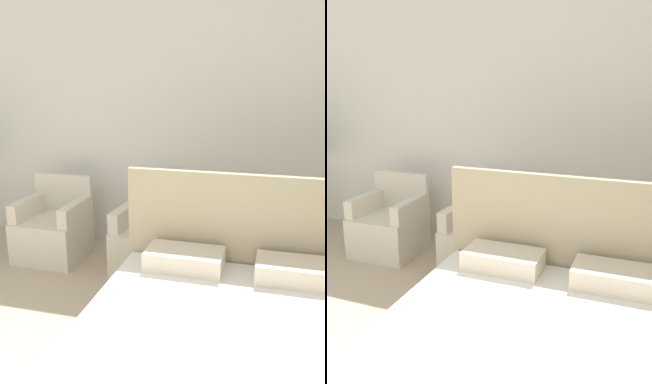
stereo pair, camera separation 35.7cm
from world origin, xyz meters
TOP-DOWN VIEW (x-y plane):
  - wall_back at (0.00, 3.51)m, footprint 10.00×0.06m
  - bed at (1.23, 1.34)m, footprint 1.78×2.04m
  - armchair_near_window_left at (-0.70, 2.85)m, footprint 0.63×0.62m
  - armchair_near_window_right at (0.34, 2.85)m, footprint 0.66×0.66m

SIDE VIEW (x-z plane):
  - bed at x=1.23m, z-range -0.31..0.81m
  - armchair_near_window_left at x=-0.70m, z-range -0.13..0.67m
  - armchair_near_window_right at x=0.34m, z-range -0.13..0.67m
  - wall_back at x=0.00m, z-range 0.00..2.90m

